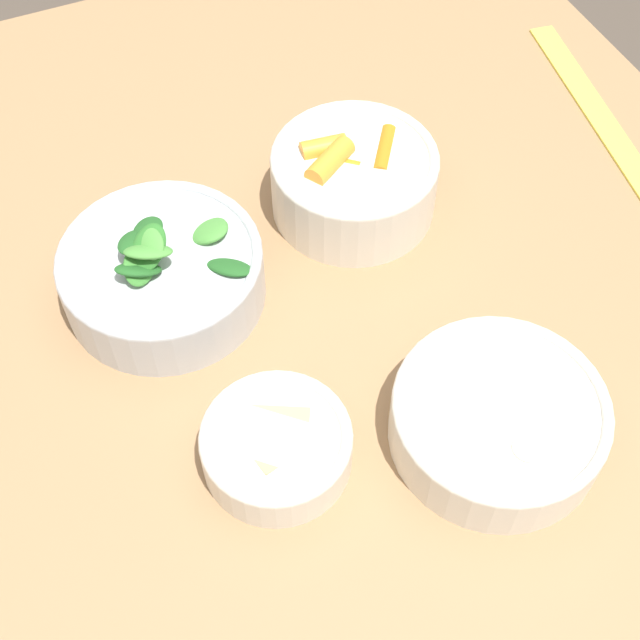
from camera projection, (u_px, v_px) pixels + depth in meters
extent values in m
plane|color=#4C4238|center=(298.00, 584.00, 1.43)|extent=(10.00, 10.00, 0.00)
cube|color=#99724C|center=(283.00, 310.00, 0.83)|extent=(1.05, 0.99, 0.03)
cube|color=olive|center=(426.00, 156.00, 1.49)|extent=(0.06, 0.06, 0.73)
cylinder|color=silver|center=(354.00, 183.00, 0.86)|extent=(0.16, 0.16, 0.06)
torus|color=silver|center=(355.00, 159.00, 0.84)|extent=(0.16, 0.16, 0.01)
cylinder|color=orange|center=(324.00, 178.00, 0.84)|extent=(0.05, 0.04, 0.02)
cylinder|color=orange|center=(389.00, 176.00, 0.84)|extent=(0.05, 0.05, 0.02)
cylinder|color=orange|center=(360.00, 170.00, 0.85)|extent=(0.03, 0.06, 0.02)
cylinder|color=orange|center=(389.00, 190.00, 0.83)|extent=(0.06, 0.05, 0.02)
cylinder|color=orange|center=(339.00, 167.00, 0.84)|extent=(0.04, 0.05, 0.02)
cylinder|color=orange|center=(353.00, 176.00, 0.84)|extent=(0.06, 0.05, 0.02)
cylinder|color=orange|center=(330.00, 162.00, 0.83)|extent=(0.05, 0.06, 0.02)
cylinder|color=orange|center=(384.00, 151.00, 0.85)|extent=(0.06, 0.05, 0.02)
cylinder|color=orange|center=(324.00, 148.00, 0.84)|extent=(0.03, 0.05, 0.02)
cylinder|color=silver|center=(163.00, 276.00, 0.80)|extent=(0.18, 0.18, 0.05)
torus|color=silver|center=(159.00, 257.00, 0.78)|extent=(0.18, 0.18, 0.01)
ellipsoid|color=#235B23|center=(148.00, 230.00, 0.78)|extent=(0.05, 0.04, 0.02)
ellipsoid|color=#235B23|center=(138.00, 270.00, 0.76)|extent=(0.03, 0.04, 0.03)
ellipsoid|color=#3D8433|center=(140.00, 264.00, 0.76)|extent=(0.05, 0.05, 0.03)
ellipsoid|color=#235B23|center=(132.00, 242.00, 0.77)|extent=(0.05, 0.04, 0.02)
ellipsoid|color=#2D7028|center=(148.00, 248.00, 0.76)|extent=(0.05, 0.05, 0.03)
ellipsoid|color=#4C933D|center=(98.00, 268.00, 0.79)|extent=(0.06, 0.06, 0.03)
ellipsoid|color=#4C933D|center=(150.00, 243.00, 0.76)|extent=(0.04, 0.03, 0.02)
ellipsoid|color=#235B23|center=(228.00, 266.00, 0.78)|extent=(0.06, 0.05, 0.03)
ellipsoid|color=#4C933D|center=(206.00, 230.00, 0.80)|extent=(0.07, 0.05, 0.04)
ellipsoid|color=#4C933D|center=(148.00, 252.00, 0.75)|extent=(0.04, 0.05, 0.02)
cylinder|color=silver|center=(497.00, 421.00, 0.72)|extent=(0.17, 0.17, 0.05)
torus|color=silver|center=(502.00, 407.00, 0.70)|extent=(0.17, 0.17, 0.01)
cylinder|color=#936042|center=(496.00, 426.00, 0.72)|extent=(0.16, 0.16, 0.03)
ellipsoid|color=#A36B4C|center=(518.00, 460.00, 0.68)|extent=(0.01, 0.01, 0.01)
ellipsoid|color=#8E5B3D|center=(469.00, 342.00, 0.75)|extent=(0.01, 0.01, 0.01)
ellipsoid|color=#AD7551|center=(428.00, 403.00, 0.71)|extent=(0.01, 0.01, 0.01)
ellipsoid|color=#8E5B3D|center=(562.00, 382.00, 0.73)|extent=(0.01, 0.01, 0.01)
ellipsoid|color=#A36B4C|center=(450.00, 343.00, 0.75)|extent=(0.01, 0.01, 0.01)
ellipsoid|color=#A36B4C|center=(527.00, 436.00, 0.70)|extent=(0.01, 0.01, 0.01)
ellipsoid|color=#A36B4C|center=(436.00, 429.00, 0.70)|extent=(0.01, 0.01, 0.01)
ellipsoid|color=#8E5B3D|center=(541.00, 424.00, 0.70)|extent=(0.01, 0.01, 0.01)
ellipsoid|color=#AD7551|center=(525.00, 499.00, 0.66)|extent=(0.01, 0.01, 0.01)
ellipsoid|color=#8E5B3D|center=(417.00, 389.00, 0.72)|extent=(0.01, 0.01, 0.01)
cylinder|color=beige|center=(527.00, 451.00, 0.68)|extent=(0.02, 0.02, 0.01)
cylinder|color=beige|center=(553.00, 477.00, 0.67)|extent=(0.03, 0.03, 0.01)
cylinder|color=#E0A88E|center=(505.00, 398.00, 0.72)|extent=(0.03, 0.03, 0.01)
cylinder|color=beige|center=(441.00, 436.00, 0.69)|extent=(0.03, 0.03, 0.01)
cylinder|color=silver|center=(277.00, 448.00, 0.71)|extent=(0.12, 0.12, 0.04)
torus|color=silver|center=(276.00, 437.00, 0.69)|extent=(0.12, 0.12, 0.01)
cube|color=tan|center=(259.00, 464.00, 0.69)|extent=(0.06, 0.06, 0.02)
cube|color=tan|center=(272.00, 435.00, 0.70)|extent=(0.07, 0.07, 0.02)
cube|color=tan|center=(274.00, 441.00, 0.70)|extent=(0.08, 0.07, 0.01)
cube|color=#EADB4C|center=(598.00, 114.00, 0.97)|extent=(0.31, 0.08, 0.00)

